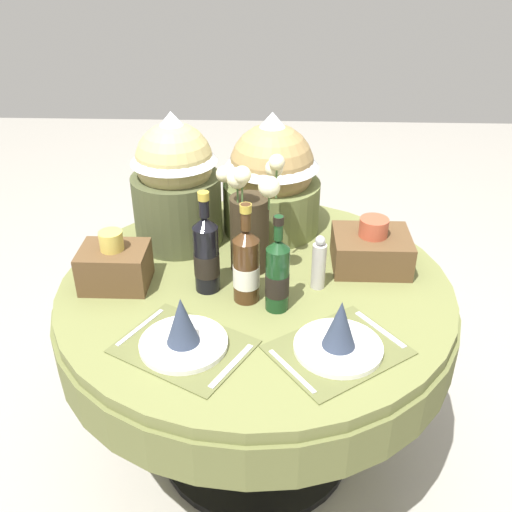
# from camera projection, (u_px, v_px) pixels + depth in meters

# --- Properties ---
(ground) EXTENTS (8.00, 8.00, 0.00)m
(ground) POSITION_uv_depth(u_px,v_px,m) (256.00, 442.00, 2.21)
(ground) COLOR #9E998E
(dining_table) EXTENTS (1.27, 1.27, 0.73)m
(dining_table) POSITION_uv_depth(u_px,v_px,m) (256.00, 316.00, 1.91)
(dining_table) COLOR olive
(dining_table) RESTS_ON ground
(place_setting_left) EXTENTS (0.42, 0.39, 0.16)m
(place_setting_left) POSITION_uv_depth(u_px,v_px,m) (183.00, 333.00, 1.54)
(place_setting_left) COLOR brown
(place_setting_left) RESTS_ON dining_table
(place_setting_right) EXTENTS (0.43, 0.41, 0.16)m
(place_setting_right) POSITION_uv_depth(u_px,v_px,m) (339.00, 337.00, 1.53)
(place_setting_right) COLOR brown
(place_setting_right) RESTS_ON dining_table
(flower_vase) EXTENTS (0.22, 0.21, 0.40)m
(flower_vase) POSITION_uv_depth(u_px,v_px,m) (250.00, 221.00, 1.83)
(flower_vase) COLOR #332819
(flower_vase) RESTS_ON dining_table
(wine_bottle_left) EXTENTS (0.07, 0.07, 0.30)m
(wine_bottle_left) POSITION_uv_depth(u_px,v_px,m) (277.00, 275.00, 1.66)
(wine_bottle_left) COLOR #143819
(wine_bottle_left) RESTS_ON dining_table
(wine_bottle_centre) EXTENTS (0.08, 0.08, 0.32)m
(wine_bottle_centre) POSITION_uv_depth(u_px,v_px,m) (246.00, 265.00, 1.70)
(wine_bottle_centre) COLOR #422814
(wine_bottle_centre) RESTS_ON dining_table
(wine_bottle_right) EXTENTS (0.08, 0.08, 0.33)m
(wine_bottle_right) POSITION_uv_depth(u_px,v_px,m) (206.00, 254.00, 1.75)
(wine_bottle_right) COLOR black
(wine_bottle_right) RESTS_ON dining_table
(pepper_mill) EXTENTS (0.04, 0.04, 0.18)m
(pepper_mill) POSITION_uv_depth(u_px,v_px,m) (319.00, 264.00, 1.78)
(pepper_mill) COLOR #B7B2AD
(pepper_mill) RESTS_ON dining_table
(gift_tub_back_left) EXTENTS (0.31, 0.31, 0.47)m
(gift_tub_back_left) POSITION_uv_depth(u_px,v_px,m) (175.00, 176.00, 1.96)
(gift_tub_back_left) COLOR #474C2D
(gift_tub_back_left) RESTS_ON dining_table
(gift_tub_back_centre) EXTENTS (0.35, 0.35, 0.44)m
(gift_tub_back_centre) POSITION_uv_depth(u_px,v_px,m) (272.00, 171.00, 2.05)
(gift_tub_back_centre) COLOR olive
(gift_tub_back_centre) RESTS_ON dining_table
(woven_basket_side_left) EXTENTS (0.21, 0.16, 0.19)m
(woven_basket_side_left) POSITION_uv_depth(u_px,v_px,m) (115.00, 265.00, 1.80)
(woven_basket_side_left) COLOR brown
(woven_basket_side_left) RESTS_ON dining_table
(woven_basket_side_right) EXTENTS (0.25, 0.21, 0.17)m
(woven_basket_side_right) POSITION_uv_depth(u_px,v_px,m) (371.00, 249.00, 1.90)
(woven_basket_side_right) COLOR brown
(woven_basket_side_right) RESTS_ON dining_table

